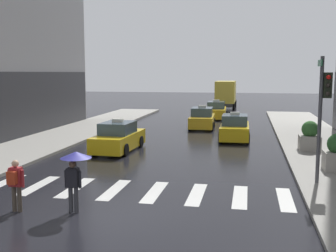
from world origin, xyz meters
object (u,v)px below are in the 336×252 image
Objects in this scene: taxi_fourth at (216,111)px; taxi_third at (202,119)px; traffic_light_pole at (323,102)px; pedestrian_with_umbrella at (75,165)px; pedestrian_with_backpack at (15,182)px; taxi_second at (235,128)px; box_truck at (226,94)px; taxi_lead at (118,138)px; planter_mid_block at (310,137)px.

taxi_third is at bearing -94.38° from taxi_fourth.
traffic_light_pole reaches higher than taxi_fourth.
pedestrian_with_umbrella is 1.96m from pedestrian_with_backpack.
box_truck is at bearing 94.55° from taxi_second.
taxi_second reaches higher than pedestrian_with_backpack.
traffic_light_pole is 2.47× the size of pedestrian_with_umbrella.
pedestrian_with_backpack is at bearing -89.84° from taxi_lead.
traffic_light_pole reaches higher than pedestrian_with_backpack.
box_truck is at bearing 99.08° from traffic_light_pole.
taxi_lead is 8.20m from taxi_second.
pedestrian_with_backpack is (-4.36, -39.03, -0.88)m from box_truck.
traffic_light_pole is 11.60m from taxi_lead.
traffic_light_pole is at bearing 26.54° from pedestrian_with_backpack.
taxi_fourth reaches higher than pedestrian_with_backpack.
taxi_third is at bearing 71.54° from taxi_lead.
pedestrian_with_backpack is at bearing -153.46° from traffic_light_pole.
taxi_third is 2.88× the size of planter_mid_block.
taxi_third is 18.06m from box_truck.
pedestrian_with_umbrella reaches higher than planter_mid_block.
planter_mid_block is at bearing 48.92° from pedestrian_with_backpack.
taxi_third is 20.82m from pedestrian_with_umbrella.
planter_mid_block is at bearing -43.30° from taxi_second.
traffic_light_pole is 34.59m from box_truck.
pedestrian_with_umbrella is at bearing 8.69° from pedestrian_with_backpack.
taxi_second and taxi_third have the same top height.
traffic_light_pole is at bearing -29.59° from taxi_lead.
pedestrian_with_backpack is 15.78m from planter_mid_block.
taxi_lead reaches higher than pedestrian_with_backpack.
taxi_third is 7.14m from taxi_fourth.
box_truck reaches higher than pedestrian_with_umbrella.
traffic_light_pole is 9.36m from pedestrian_with_umbrella.
pedestrian_with_umbrella is at bearing -94.48° from taxi_third.
planter_mid_block reaches higher than pedestrian_with_backpack.
taxi_lead is at bearing -102.96° from taxi_fourth.
taxi_third is 2.37× the size of pedestrian_with_umbrella.
taxi_second is at bearing 40.51° from taxi_lead.
pedestrian_with_umbrella is 1.21× the size of planter_mid_block.
taxi_second is 0.60× the size of box_truck.
taxi_fourth is 2.79× the size of pedestrian_with_backpack.
taxi_second is 12.52m from taxi_fourth.
taxi_third is at bearing 111.42° from traffic_light_pole.
pedestrian_with_umbrella is at bearing -105.62° from taxi_second.
planter_mid_block is (10.40, 1.40, 0.15)m from taxi_lead.
traffic_light_pole is 7.41m from planter_mid_block.
taxi_fourth is 2.87× the size of planter_mid_block.
planter_mid_block is at bearing 53.77° from pedestrian_with_umbrella.
taxi_lead is 10.50m from pedestrian_with_backpack.
traffic_light_pole reaches higher than taxi_third.
pedestrian_with_umbrella is at bearing -126.23° from planter_mid_block.
box_truck is (0.33, 10.89, 1.13)m from taxi_fourth.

